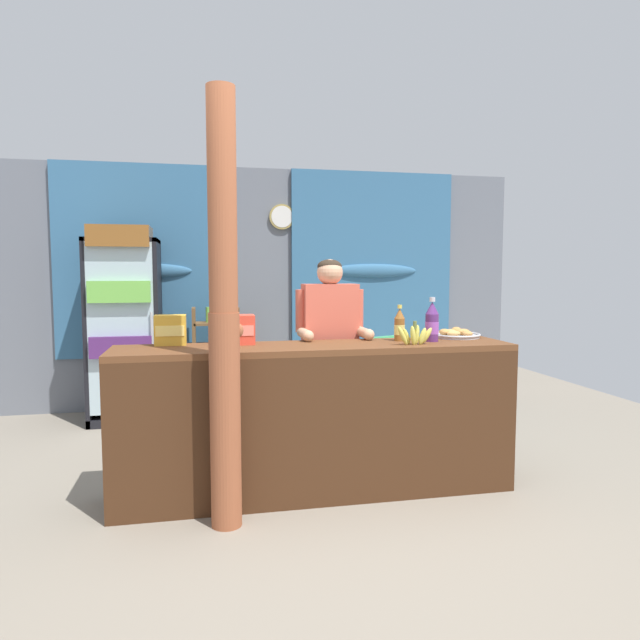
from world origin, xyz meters
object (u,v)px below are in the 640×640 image
timber_post (224,322)px  shopkeeper (330,338)px  plastic_lawn_chair (376,373)px  soda_bottle_iced_tea (400,326)px  pastry_tray (456,334)px  snack_box_crackers (238,330)px  soda_bottle_grape_soda (432,323)px  snack_box_choco_powder (170,330)px  bottle_shelf_rack (216,357)px  banana_bunch (415,336)px  stall_counter (320,408)px  drink_fridge (124,316)px

timber_post → shopkeeper: (0.80, 0.82, -0.20)m
plastic_lawn_chair → soda_bottle_iced_tea: soda_bottle_iced_tea is taller
shopkeeper → pastry_tray: (0.89, -0.23, 0.03)m
timber_post → snack_box_crackers: (0.11, 0.53, -0.10)m
soda_bottle_grape_soda → snack_box_choco_powder: soda_bottle_grape_soda is taller
shopkeeper → bottle_shelf_rack: bearing=112.6°
timber_post → banana_bunch: timber_post is taller
bottle_shelf_rack → soda_bottle_iced_tea: soda_bottle_iced_tea is taller
stall_counter → shopkeeper: bearing=70.5°
soda_bottle_iced_tea → bottle_shelf_rack: bearing=118.4°
timber_post → banana_bunch: bearing=12.0°
timber_post → snack_box_choco_powder: timber_post is taller
shopkeeper → snack_box_choco_powder: (-1.13, -0.24, 0.11)m
bottle_shelf_rack → snack_box_crackers: snack_box_crackers is taller
stall_counter → shopkeeper: 0.69m
drink_fridge → banana_bunch: size_ratio=7.05×
timber_post → snack_box_choco_powder: bearing=119.3°
banana_bunch → pastry_tray: bearing=36.1°
stall_counter → pastry_tray: (1.08, 0.31, 0.42)m
bottle_shelf_rack → plastic_lawn_chair: bottle_shelf_rack is taller
shopkeeper → stall_counter: bearing=-109.5°
bottle_shelf_rack → plastic_lawn_chair: 1.67m
stall_counter → bottle_shelf_rack: 2.49m
snack_box_crackers → shopkeeper: bearing=23.1°
bottle_shelf_rack → pastry_tray: bottle_shelf_rack is taller
soda_bottle_iced_tea → shopkeeper: bearing=140.5°
timber_post → drink_fridge: bearing=108.6°
shopkeeper → banana_bunch: bearing=-50.9°
soda_bottle_grape_soda → snack_box_choco_powder: 1.76m
soda_bottle_iced_tea → drink_fridge: bearing=135.0°
stall_counter → banana_bunch: 0.79m
banana_bunch → soda_bottle_iced_tea: bearing=99.0°
shopkeeper → snack_box_crackers: bearing=-156.9°
bottle_shelf_rack → snack_box_choco_powder: 2.21m
bottle_shelf_rack → banana_bunch: 2.77m
plastic_lawn_chair → soda_bottle_iced_tea: (-0.31, -1.50, 0.61)m
stall_counter → bottle_shelf_rack: (-0.59, 2.42, -0.02)m
plastic_lawn_chair → soda_bottle_grape_soda: 1.70m
drink_fridge → banana_bunch: drink_fridge is taller
drink_fridge → plastic_lawn_chair: size_ratio=2.21×
plastic_lawn_chair → shopkeeper: bearing=-121.9°
snack_box_crackers → drink_fridge: bearing=115.6°
stall_counter → drink_fridge: bearing=122.9°
bottle_shelf_rack → plastic_lawn_chair: size_ratio=1.29×
timber_post → plastic_lawn_chair: timber_post is taller
snack_box_crackers → snack_box_choco_powder: 0.44m
plastic_lawn_chair → snack_box_choco_powder: size_ratio=4.27×
soda_bottle_iced_tea → pastry_tray: (0.47, 0.11, -0.08)m
stall_counter → soda_bottle_iced_tea: size_ratio=10.43×
timber_post → drink_fridge: (-0.86, 2.55, -0.15)m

